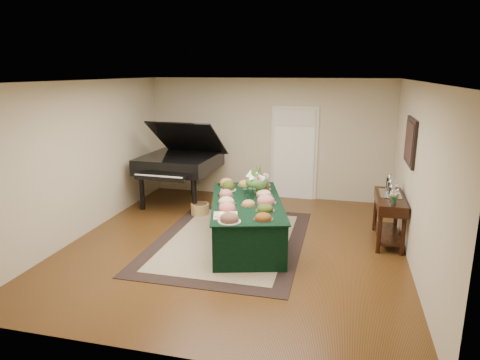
% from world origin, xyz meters
% --- Properties ---
extents(ground, '(6.00, 6.00, 0.00)m').
position_xyz_m(ground, '(0.00, 0.00, 0.00)').
color(ground, black).
rests_on(ground, ground).
extents(area_rug, '(2.49, 3.49, 0.01)m').
position_xyz_m(area_rug, '(-0.14, 0.13, 0.01)').
color(area_rug, black).
rests_on(area_rug, ground).
extents(kitchen_doorway, '(1.05, 0.07, 2.10)m').
position_xyz_m(kitchen_doorway, '(0.60, 2.97, 1.02)').
color(kitchen_doorway, silver).
rests_on(kitchen_doorway, ground).
extents(buffet_table, '(1.76, 2.66, 0.74)m').
position_xyz_m(buffet_table, '(0.15, 0.15, 0.37)').
color(buffet_table, black).
rests_on(buffet_table, ground).
extents(food_platters, '(1.35, 2.43, 0.13)m').
position_xyz_m(food_platters, '(0.12, 0.22, 0.79)').
color(food_platters, silver).
rests_on(food_platters, buffet_table).
extents(cutting_board, '(0.44, 0.44, 0.10)m').
position_xyz_m(cutting_board, '(0.02, -0.69, 0.77)').
color(cutting_board, tan).
rests_on(cutting_board, buffet_table).
extents(green_goblets, '(0.22, 0.17, 0.18)m').
position_xyz_m(green_goblets, '(0.18, 0.28, 0.83)').
color(green_goblets, '#133120').
rests_on(green_goblets, buffet_table).
extents(floral_centerpiece, '(0.42, 0.42, 0.42)m').
position_xyz_m(floral_centerpiece, '(0.22, 0.64, 0.99)').
color(floral_centerpiece, '#133120').
rests_on(floral_centerpiece, buffet_table).
extents(grand_piano, '(1.70, 1.89, 1.84)m').
position_xyz_m(grand_piano, '(-1.75, 1.95, 0.94)').
color(grand_piano, black).
rests_on(grand_piano, ground).
extents(wicker_basket, '(0.37, 0.37, 0.23)m').
position_xyz_m(wicker_basket, '(-1.09, 1.32, 0.11)').
color(wicker_basket, '#A17C41').
rests_on(wicker_basket, ground).
extents(mahogany_sideboard, '(0.45, 1.24, 0.82)m').
position_xyz_m(mahogany_sideboard, '(2.49, 0.73, 0.63)').
color(mahogany_sideboard, black).
rests_on(mahogany_sideboard, ground).
extents(tea_service, '(0.34, 0.74, 0.30)m').
position_xyz_m(tea_service, '(2.50, 0.82, 0.93)').
color(tea_service, silver).
rests_on(tea_service, mahogany_sideboard).
extents(pink_bouquet, '(0.16, 0.16, 0.21)m').
position_xyz_m(pink_bouquet, '(2.50, 0.27, 0.95)').
color(pink_bouquet, '#133120').
rests_on(pink_bouquet, mahogany_sideboard).
extents(wall_painting, '(0.05, 0.95, 0.75)m').
position_xyz_m(wall_painting, '(2.72, 0.73, 1.75)').
color(wall_painting, black).
rests_on(wall_painting, ground).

